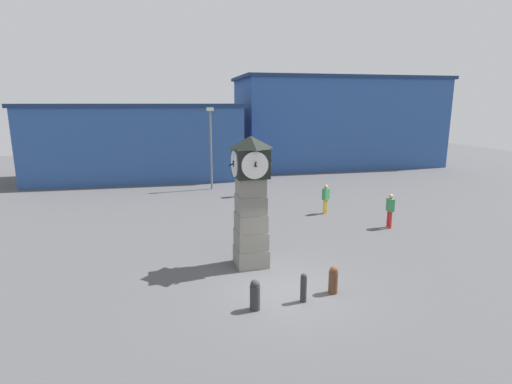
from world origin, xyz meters
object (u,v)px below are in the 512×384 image
object	(u,v)px
bollard_far_row	(255,295)
pedestrian_crossing_lot	(237,184)
pedestrian_near_bench	(390,208)
bollard_near_tower	(333,280)
street_lamp_far_side	(211,142)
pedestrian_by_cars	(326,197)
bollard_mid_row	(304,287)
clock_tower	(251,200)

from	to	relation	value
bollard_far_row	pedestrian_crossing_lot	bearing A→B (deg)	79.62
pedestrian_near_bench	bollard_near_tower	bearing A→B (deg)	-135.51
bollard_near_tower	pedestrian_near_bench	bearing A→B (deg)	44.49
pedestrian_crossing_lot	street_lamp_far_side	distance (m)	4.06
pedestrian_near_bench	pedestrian_crossing_lot	bearing A→B (deg)	124.44
bollard_far_row	pedestrian_crossing_lot	size ratio (longest dim) A/B	0.62
pedestrian_near_bench	pedestrian_by_cars	world-z (taller)	pedestrian_near_bench
pedestrian_crossing_lot	street_lamp_far_side	size ratio (longest dim) A/B	0.27
bollard_mid_row	pedestrian_near_bench	world-z (taller)	pedestrian_near_bench
bollard_mid_row	pedestrian_near_bench	xyz separation A→B (m)	(7.05, 6.08, 0.52)
pedestrian_near_bench	pedestrian_crossing_lot	xyz separation A→B (m)	(-5.94, 8.67, -0.12)
bollard_mid_row	bollard_far_row	xyz separation A→B (m)	(-1.61, -0.08, 0.00)
pedestrian_near_bench	bollard_far_row	bearing A→B (deg)	-144.58
bollard_near_tower	street_lamp_far_side	size ratio (longest dim) A/B	0.16
clock_tower	pedestrian_near_bench	xyz separation A→B (m)	(7.92, 2.75, -1.58)
pedestrian_crossing_lot	street_lamp_far_side	xyz separation A→B (m)	(-1.27, 2.91, 2.53)
bollard_far_row	pedestrian_near_bench	size ratio (longest dim) A/B	0.56
bollard_near_tower	bollard_mid_row	size ratio (longest dim) A/B	0.97
bollard_far_row	pedestrian_near_bench	world-z (taller)	pedestrian_near_bench
bollard_far_row	pedestrian_crossing_lot	xyz separation A→B (m)	(2.72, 14.83, 0.40)
bollard_mid_row	street_lamp_far_side	distance (m)	17.90
pedestrian_crossing_lot	pedestrian_near_bench	bearing A→B (deg)	-55.56
bollard_far_row	pedestrian_by_cars	distance (m)	11.56
pedestrian_crossing_lot	pedestrian_by_cars	size ratio (longest dim) A/B	0.94
bollard_near_tower	pedestrian_near_bench	xyz separation A→B (m)	(5.88, 5.78, 0.53)
clock_tower	bollard_far_row	size ratio (longest dim) A/B	5.14
bollard_far_row	pedestrian_by_cars	bearing A→B (deg)	54.78
bollard_near_tower	bollard_far_row	bearing A→B (deg)	-172.19
bollard_far_row	street_lamp_far_side	world-z (taller)	street_lamp_far_side
street_lamp_far_side	pedestrian_by_cars	bearing A→B (deg)	-57.86
pedestrian_by_cars	street_lamp_far_side	bearing A→B (deg)	122.14
bollard_near_tower	pedestrian_crossing_lot	world-z (taller)	pedestrian_crossing_lot
bollard_near_tower	pedestrian_near_bench	world-z (taller)	pedestrian_near_bench
bollard_mid_row	pedestrian_near_bench	size ratio (longest dim) A/B	0.55
bollard_far_row	street_lamp_far_side	size ratio (longest dim) A/B	0.17
bollard_near_tower	pedestrian_crossing_lot	xyz separation A→B (m)	(-0.06, 14.45, 0.42)
bollard_far_row	pedestrian_by_cars	xyz separation A→B (m)	(6.66, 9.43, 0.47)
bollard_mid_row	bollard_far_row	bearing A→B (deg)	-177.17
bollard_far_row	pedestrian_crossing_lot	distance (m)	15.08
clock_tower	bollard_far_row	bearing A→B (deg)	-102.30
bollard_near_tower	pedestrian_by_cars	distance (m)	9.86
bollard_near_tower	bollard_mid_row	world-z (taller)	bollard_mid_row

